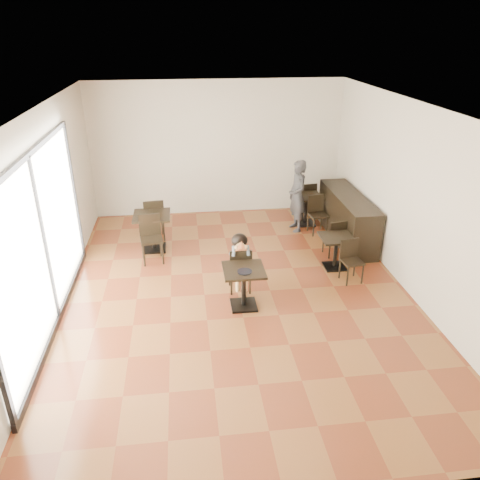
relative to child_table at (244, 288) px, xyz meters
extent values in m
cube|color=brown|center=(-0.05, 0.44, -0.36)|extent=(6.00, 8.00, 0.01)
cube|color=white|center=(-0.05, 0.44, 2.84)|extent=(6.00, 8.00, 0.01)
cube|color=beige|center=(-0.05, 4.44, 1.24)|extent=(6.00, 0.01, 3.20)
cube|color=beige|center=(-0.05, -3.56, 1.24)|extent=(6.00, 0.01, 3.20)
cube|color=beige|center=(-3.05, 0.44, 1.24)|extent=(0.01, 8.00, 3.20)
cube|color=beige|center=(2.95, 0.44, 1.24)|extent=(0.01, 8.00, 3.20)
cube|color=white|center=(-3.02, -0.06, 1.04)|extent=(0.04, 4.50, 2.60)
cylinder|color=black|center=(0.00, -0.10, 0.36)|extent=(0.24, 0.24, 0.01)
imported|color=#323337|center=(1.62, 3.07, 0.46)|extent=(0.47, 0.64, 1.63)
cube|color=black|center=(2.60, 2.44, 0.14)|extent=(0.60, 2.40, 1.00)
camera|label=1|loc=(-0.89, -6.63, 3.97)|focal=35.00mm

